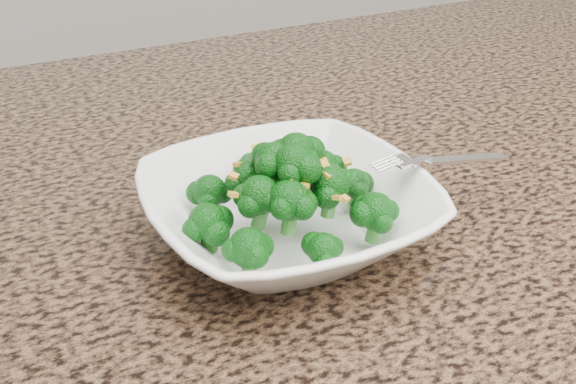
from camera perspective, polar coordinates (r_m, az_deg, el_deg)
name	(u,v)px	position (r m, az deg, el deg)	size (l,w,h in m)	color
granite_counter	(399,189)	(0.76, 8.76, 0.23)	(1.64, 1.04, 0.03)	brown
bowl	(288,212)	(0.62, 0.00, -1.60)	(0.24, 0.24, 0.06)	white
broccoli_pile	(288,149)	(0.59, 0.00, 3.44)	(0.21, 0.21, 0.06)	#09510C
garlic_topping	(288,110)	(0.58, 0.00, 6.46)	(0.13, 0.13, 0.01)	gold
fork	(423,160)	(0.64, 10.61, 2.49)	(0.16, 0.03, 0.01)	silver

